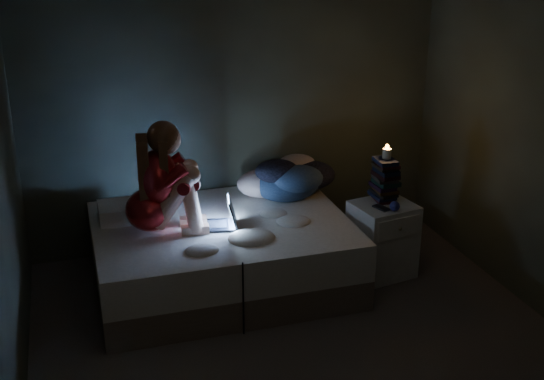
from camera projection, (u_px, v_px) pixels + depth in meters
name	position (u px, v px, depth m)	size (l,w,h in m)	color
floor	(308.00, 354.00, 4.67)	(3.60, 3.80, 0.02)	#3D3A39
wall_back	(235.00, 99.00, 5.90)	(3.60, 0.02, 2.60)	#2C2F28
wall_front	(495.00, 340.00, 2.49)	(3.60, 0.02, 2.60)	#2C2F28
bed	(222.00, 254.00, 5.46)	(1.95, 1.46, 0.54)	#B6B1A6
pillow	(127.00, 211.00, 5.42)	(0.43, 0.31, 0.13)	silver
woman	(147.00, 178.00, 5.04)	(0.53, 0.35, 0.86)	#6D0504
laptop	(213.00, 212.00, 5.25)	(0.35, 0.24, 0.24)	black
clothes_pile	(286.00, 177.00, 5.81)	(0.60, 0.48, 0.36)	#192B47
nightstand	(382.00, 239.00, 5.62)	(0.46, 0.41, 0.61)	silver
book_stack	(385.00, 180.00, 5.54)	(0.19, 0.25, 0.34)	black
candle	(387.00, 155.00, 5.47)	(0.07, 0.07, 0.08)	beige
phone	(379.00, 207.00, 5.43)	(0.07, 0.14, 0.01)	black
blue_orb	(392.00, 207.00, 5.36)	(0.08, 0.08, 0.08)	navy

